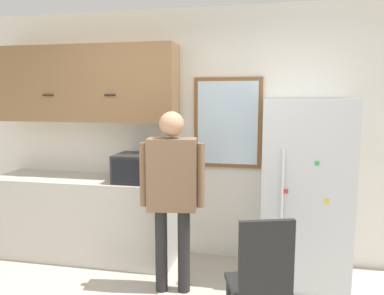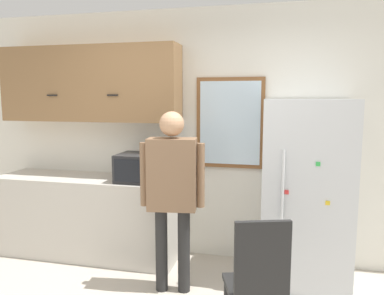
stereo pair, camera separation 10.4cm
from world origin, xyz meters
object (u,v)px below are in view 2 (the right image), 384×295
refrigerator (306,192)px  person (172,184)px  microwave (141,168)px  chair (258,280)px

refrigerator → person: bearing=-157.1°
microwave → chair: microwave is taller
refrigerator → chair: (-0.37, -1.16, -0.35)m
microwave → chair: size_ratio=0.49×
person → refrigerator: 1.28m
microwave → person: 0.70m
microwave → refrigerator: size_ratio=0.27×
microwave → person: person is taller
person → chair: (0.80, -0.66, -0.47)m
refrigerator → chair: size_ratio=1.79×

